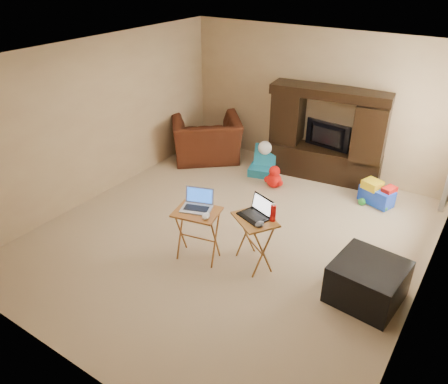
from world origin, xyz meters
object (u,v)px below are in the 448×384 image
Objects in this scene: recliner at (206,139)px; ottoman at (367,282)px; mouse_right at (260,224)px; tray_table_left at (198,235)px; laptop_left at (196,201)px; laptop_right at (254,209)px; entertainment_center at (326,134)px; push_toy at (377,193)px; plush_toy at (274,176)px; mouse_left at (206,216)px; water_bottle at (273,213)px; child_rocker at (261,161)px; tray_table_right at (254,242)px; television at (325,137)px.

ottoman is at bearing 109.31° from recliner.
mouse_right is (-1.28, -0.29, 0.48)m from ottoman.
laptop_left is at bearing 123.02° from tray_table_left.
laptop_left is 1.04× the size of laptop_right.
ottoman is 1.05× the size of tray_table_left.
recliner is at bearing -173.91° from entertainment_center.
push_toy is 0.71× the size of ottoman.
plush_toy is 1.06× the size of laptop_left.
mouse_left is 0.68× the size of water_bottle.
ottoman is at bearing -40.30° from plush_toy.
mouse_left reaches higher than child_rocker.
laptop_right is (-1.45, -0.15, 0.57)m from ottoman.
mouse_left is at bearing -147.35° from water_bottle.
mouse_right is at bearing -76.99° from child_rocker.
entertainment_center is 2.27m from recliner.
mouse_left is at bearing -32.20° from tray_table_left.
water_bottle is (0.07, 0.20, 0.08)m from mouse_right.
ottoman is at bearing 26.04° from laptop_right.
mouse_left is at bearing -110.70° from tray_table_right.
laptop_right is (0.21, -2.82, 0.04)m from television.
recliner is 1.68× the size of ottoman.
child_rocker is 2.83m from mouse_left.
child_rocker reaches higher than plush_toy.
plush_toy is 2.87m from ottoman.
push_toy is 1.48× the size of laptop_right.
mouse_left reaches higher than plush_toy.
laptop_left is at bearing 82.23° from recliner.
entertainment_center is at bearing 178.44° from push_toy.
laptop_left is 1.76× the size of water_bottle.
entertainment_center is 0.04m from television.
water_bottle is (0.91, 0.34, -0.04)m from laptop_left.
tray_table_left is 0.48m from laptop_left.
push_toy is 0.75× the size of tray_table_left.
entertainment_center is 5.45× the size of laptop_right.
push_toy is at bearing 73.90° from mouse_right.
water_bottle is (0.69, 0.44, 0.05)m from mouse_left.
mouse_right is at bearing -109.29° from water_bottle.
plush_toy is 1.69m from push_toy.
television is at bearing 99.34° from water_bottle.
recliner is 3.17× the size of plush_toy.
recliner is at bearing -158.27° from push_toy.
tray_table_right is at bearing -69.00° from plush_toy.
mouse_right is (0.17, -0.14, -0.09)m from laptop_right.
tray_table_right is (2.43, -2.33, -0.07)m from recliner.
laptop_left reaches higher than tray_table_right.
tray_table_left is at bearing -64.12° from laptop_left.
tray_table_left is at bearing -167.58° from ottoman.
plush_toy is 2.74× the size of mouse_left.
child_rocker is at bearing 89.50° from tray_table_left.
tray_table_right reaches higher than child_rocker.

